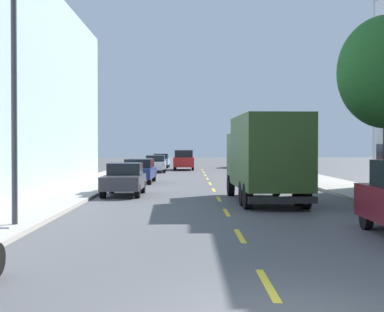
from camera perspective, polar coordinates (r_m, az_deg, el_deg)
The scene contains 14 objects.
ground_plane at distance 37.23m, azimuth 1.69°, elevation -2.53°, with size 160.00×160.00×0.00m, color #4C4C4F.
sidewalk_left at distance 35.68m, azimuth -9.68°, elevation -2.59°, with size 3.20×120.00×0.14m, color #A39E93.
sidewalk_right at distance 36.20m, azimuth 13.12°, elevation -2.55°, with size 3.20×120.00×0.14m, color #A39E93.
lane_centerline_dashes at distance 31.75m, azimuth 2.04°, elevation -3.13°, with size 0.14×47.20×0.01m.
street_lamp at distance 16.08m, azimuth -17.23°, elevation 6.88°, with size 1.35×0.28×6.54m.
delivery_box_truck at distance 22.79m, azimuth 7.52°, elevation 0.16°, with size 2.66×7.70×3.48m.
parked_suv_teal at distance 60.20m, azimuth 4.96°, elevation -0.26°, with size 2.00×4.82×1.93m.
parked_hatchback_sky at distance 59.98m, azimuth -3.21°, elevation -0.48°, with size 1.81×4.03×1.50m.
parked_wagon_silver at distance 49.53m, azimuth -3.76°, elevation -0.73°, with size 1.93×4.74×1.50m.
parked_sedan_black at distance 32.63m, azimuth 9.55°, elevation -1.72°, with size 1.81×4.50×1.43m.
parked_wagon_navy at distance 35.03m, azimuth -5.42°, elevation -1.44°, with size 1.92×4.74×1.50m.
parked_hatchback_charcoal at distance 26.20m, azimuth -6.96°, elevation -2.36°, with size 1.75×4.01×1.50m.
parked_wagon_white at distance 50.51m, azimuth 6.04°, elevation -0.70°, with size 1.90×4.73×1.50m.
moving_red_sedan at distance 54.29m, azimuth -0.84°, elevation -0.39°, with size 1.95×4.80×1.93m.
Camera 1 is at (-1.30, -7.14, 2.28)m, focal length 52.08 mm.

